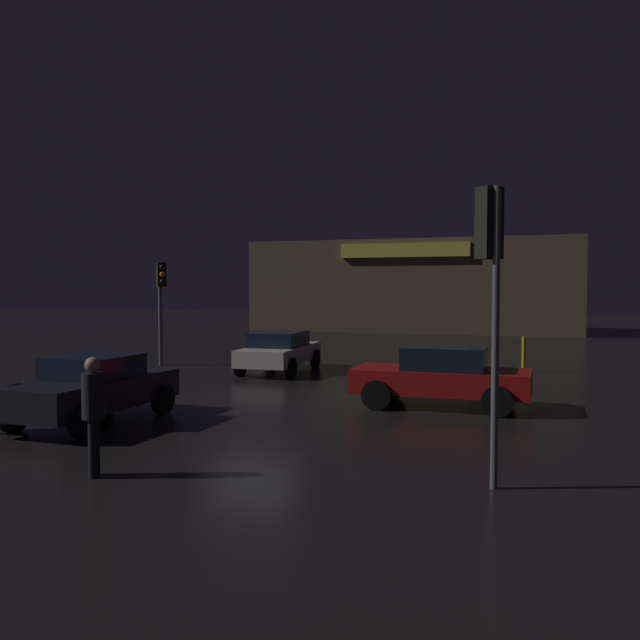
# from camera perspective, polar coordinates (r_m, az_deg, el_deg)

# --- Properties ---
(ground_plane) EXTENTS (120.00, 120.00, 0.00)m
(ground_plane) POSITION_cam_1_polar(r_m,az_deg,el_deg) (17.93, -5.85, -6.49)
(ground_plane) COLOR black
(store_building) EXTENTS (21.04, 7.83, 5.90)m
(store_building) POSITION_cam_1_polar(r_m,az_deg,el_deg) (45.91, 8.07, 2.83)
(store_building) COLOR brown
(store_building) RESTS_ON ground
(traffic_signal_main) EXTENTS (0.42, 0.42, 4.31)m
(traffic_signal_main) POSITION_cam_1_polar(r_m,az_deg,el_deg) (10.00, 14.08, 5.06)
(traffic_signal_main) COLOR #595B60
(traffic_signal_main) RESTS_ON ground
(traffic_signal_opposite) EXTENTS (0.43, 0.42, 3.79)m
(traffic_signal_opposite) POSITION_cam_1_polar(r_m,az_deg,el_deg) (25.56, -13.22, 2.26)
(traffic_signal_opposite) COLOR #595B60
(traffic_signal_opposite) RESTS_ON ground
(car_near) EXTENTS (4.17, 1.97, 1.47)m
(car_near) POSITION_cam_1_polar(r_m,az_deg,el_deg) (16.55, 10.22, -4.62)
(car_near) COLOR #A51414
(car_near) RESTS_ON ground
(car_far) EXTENTS (1.95, 4.15, 1.44)m
(car_far) POSITION_cam_1_polar(r_m,az_deg,el_deg) (15.28, -18.51, -5.42)
(car_far) COLOR black
(car_far) RESTS_ON ground
(car_crossing) EXTENTS (2.18, 4.53, 1.37)m
(car_crossing) POSITION_cam_1_polar(r_m,az_deg,el_deg) (23.20, -3.42, -2.56)
(car_crossing) COLOR silver
(car_crossing) RESTS_ON ground
(pedestrian) EXTENTS (0.45, 0.45, 1.83)m
(pedestrian) POSITION_cam_1_polar(r_m,az_deg,el_deg) (10.91, -18.50, -6.90)
(pedestrian) COLOR black
(pedestrian) RESTS_ON ground
(bollard_kerb_b) EXTENTS (0.13, 0.13, 1.21)m
(bollard_kerb_b) POSITION_cam_1_polar(r_m,az_deg,el_deg) (24.16, 16.73, -2.76)
(bollard_kerb_b) COLOR gold
(bollard_kerb_b) RESTS_ON ground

